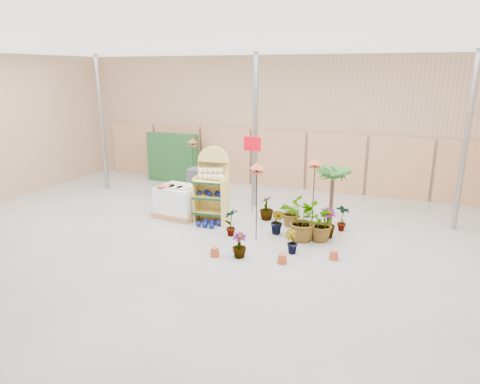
% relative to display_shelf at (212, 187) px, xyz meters
% --- Properties ---
extents(room, '(15.20, 12.10, 4.70)m').
position_rel_display_shelf_xyz_m(room, '(0.64, -0.92, 1.27)').
color(room, gray).
rests_on(room, ground).
extents(display_shelf, '(0.92, 0.63, 2.06)m').
position_rel_display_shelf_xyz_m(display_shelf, '(0.00, 0.00, 0.00)').
color(display_shelf, '#D8BD5E').
rests_on(display_shelf, ground).
extents(teddy_bears, '(0.77, 0.21, 0.34)m').
position_rel_display_shelf_xyz_m(teddy_bears, '(0.03, -0.10, 0.36)').
color(teddy_bears, beige).
rests_on(teddy_bears, display_shelf).
extents(gazing_balls_shelf, '(0.76, 0.26, 0.14)m').
position_rel_display_shelf_xyz_m(gazing_balls_shelf, '(-0.00, -0.13, -0.13)').
color(gazing_balls_shelf, navy).
rests_on(gazing_balls_shelf, display_shelf).
extents(gazing_balls_floor, '(0.63, 0.39, 0.15)m').
position_rel_display_shelf_xyz_m(gazing_balls_floor, '(0.10, -0.47, -0.87)').
color(gazing_balls_floor, navy).
rests_on(gazing_balls_floor, ground).
extents(pallet_stack, '(1.33, 1.15, 0.91)m').
position_rel_display_shelf_xyz_m(pallet_stack, '(-1.05, -0.01, -0.51)').
color(pallet_stack, '#AC794F').
rests_on(pallet_stack, ground).
extents(charcoal_planters, '(0.50, 0.50, 1.00)m').
position_rel_display_shelf_xyz_m(charcoal_planters, '(-1.33, 1.68, -0.44)').
color(charcoal_planters, '#333238').
rests_on(charcoal_planters, ground).
extents(trellis_stock, '(2.00, 0.30, 1.80)m').
position_rel_display_shelf_xyz_m(trellis_stock, '(-3.16, 3.37, -0.04)').
color(trellis_stock, '#1C4A20').
rests_on(trellis_stock, ground).
extents(offer_sign, '(0.50, 0.08, 2.20)m').
position_rel_display_shelf_xyz_m(offer_sign, '(0.74, 1.15, 0.63)').
color(offer_sign, gray).
rests_on(offer_sign, ground).
extents(bird_table_front, '(0.34, 0.34, 1.94)m').
position_rel_display_shelf_xyz_m(bird_table_front, '(1.59, -0.94, 0.86)').
color(bird_table_front, black).
rests_on(bird_table_front, ground).
extents(bird_table_right, '(0.34, 0.34, 1.92)m').
position_rel_display_shelf_xyz_m(bird_table_right, '(2.72, 0.18, 0.84)').
color(bird_table_right, black).
rests_on(bird_table_right, ground).
extents(bird_table_back, '(0.34, 0.34, 1.79)m').
position_rel_display_shelf_xyz_m(bird_table_back, '(-1.95, 2.65, 0.72)').
color(bird_table_back, black).
rests_on(bird_table_back, ground).
extents(palm, '(0.70, 0.70, 1.71)m').
position_rel_display_shelf_xyz_m(palm, '(3.09, 0.76, 0.51)').
color(palm, '#483321').
rests_on(palm, ground).
extents(potted_plant_0, '(0.44, 0.47, 0.73)m').
position_rel_display_shelf_xyz_m(potted_plant_0, '(0.90, -0.86, -0.57)').
color(potted_plant_0, '#266324').
rests_on(potted_plant_0, ground).
extents(potted_plant_2, '(1.22, 1.17, 1.05)m').
position_rel_display_shelf_xyz_m(potted_plant_2, '(2.67, -0.52, -0.42)').
color(potted_plant_2, '#266324').
rests_on(potted_plant_2, ground).
extents(potted_plant_3, '(0.57, 0.57, 0.75)m').
position_rel_display_shelf_xyz_m(potted_plant_3, '(3.15, -0.09, -0.57)').
color(potted_plant_3, '#266324').
rests_on(potted_plant_3, ground).
extents(potted_plant_4, '(0.43, 0.35, 0.72)m').
position_rel_display_shelf_xyz_m(potted_plant_4, '(3.44, 0.48, -0.58)').
color(potted_plant_4, '#266324').
rests_on(potted_plant_4, ground).
extents(potted_plant_5, '(0.46, 0.41, 0.68)m').
position_rel_display_shelf_xyz_m(potted_plant_5, '(1.96, -0.35, -0.60)').
color(potted_plant_5, '#266324').
rests_on(potted_plant_5, ground).
extents(potted_plant_6, '(0.71, 0.79, 0.77)m').
position_rel_display_shelf_xyz_m(potted_plant_6, '(2.09, 0.41, -0.56)').
color(potted_plant_6, '#266324').
rests_on(potted_plant_6, ground).
extents(potted_plant_7, '(0.39, 0.39, 0.57)m').
position_rel_display_shelf_xyz_m(potted_plant_7, '(1.56, -1.98, -0.66)').
color(potted_plant_7, '#266324').
rests_on(potted_plant_7, ground).
extents(potted_plant_9, '(0.35, 0.31, 0.55)m').
position_rel_display_shelf_xyz_m(potted_plant_9, '(2.58, -1.34, -0.67)').
color(potted_plant_9, '#266324').
rests_on(potted_plant_9, ground).
extents(potted_plant_10, '(1.09, 1.08, 0.92)m').
position_rel_display_shelf_xyz_m(potted_plant_10, '(3.03, -0.40, -0.48)').
color(potted_plant_10, '#266324').
rests_on(potted_plant_10, ground).
extents(potted_plant_11, '(0.48, 0.48, 0.69)m').
position_rel_display_shelf_xyz_m(potted_plant_11, '(1.36, 0.61, -0.60)').
color(potted_plant_11, '#266324').
rests_on(potted_plant_11, ground).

